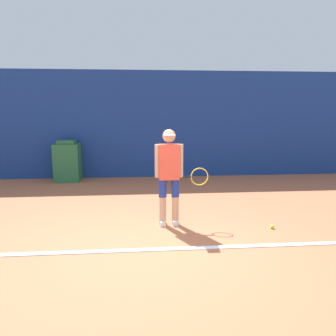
# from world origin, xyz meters

# --- Properties ---
(ground_plane) EXTENTS (24.00, 24.00, 0.00)m
(ground_plane) POSITION_xyz_m (0.00, 0.00, 0.00)
(ground_plane) COLOR #B76642
(back_wall) EXTENTS (24.00, 0.10, 3.10)m
(back_wall) POSITION_xyz_m (0.00, 5.22, 1.55)
(back_wall) COLOR navy
(back_wall) RESTS_ON ground_plane
(court_baseline) EXTENTS (21.60, 0.10, 0.01)m
(court_baseline) POSITION_xyz_m (0.00, -0.07, 0.01)
(court_baseline) COLOR white
(court_baseline) RESTS_ON ground_plane
(tennis_player) EXTENTS (0.93, 0.28, 1.66)m
(tennis_player) POSITION_xyz_m (0.38, 0.98, 0.92)
(tennis_player) COLOR tan
(tennis_player) RESTS_ON ground_plane
(tennis_ball) EXTENTS (0.07, 0.07, 0.07)m
(tennis_ball) POSITION_xyz_m (2.08, 0.62, 0.03)
(tennis_ball) COLOR #D1E533
(tennis_ball) RESTS_ON ground_plane
(covered_chair) EXTENTS (0.68, 0.64, 1.15)m
(covered_chair) POSITION_xyz_m (-2.15, 4.80, 0.55)
(covered_chair) COLOR #28663D
(covered_chair) RESTS_ON ground_plane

